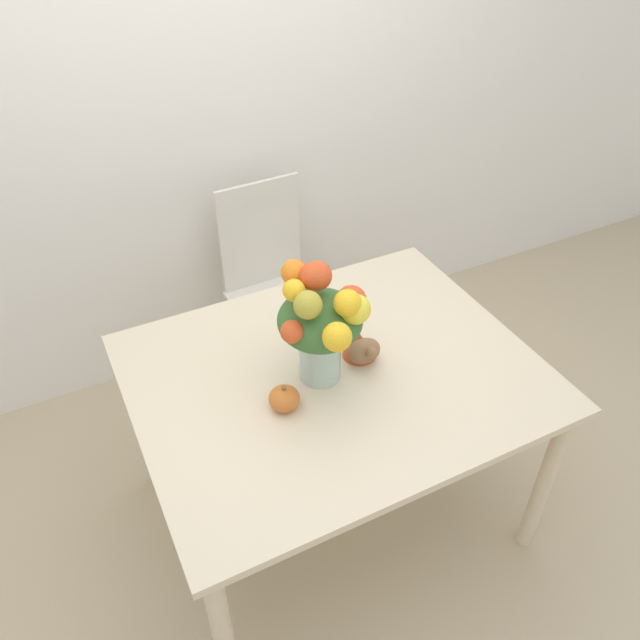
{
  "coord_description": "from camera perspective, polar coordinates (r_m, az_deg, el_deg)",
  "views": [
    {
      "loc": [
        -0.73,
        -1.34,
        2.22
      ],
      "look_at": [
        -0.05,
        0.01,
        1.01
      ],
      "focal_mm": 35.0,
      "sensor_mm": 36.0,
      "label": 1
    }
  ],
  "objects": [
    {
      "name": "wall_back",
      "position": [
        2.77,
        -10.76,
        20.0
      ],
      "size": [
        8.0,
        0.06,
        2.7
      ],
      "color": "white",
      "rests_on": "ground_plane"
    },
    {
      "name": "flower_vase",
      "position": [
        1.92,
        0.14,
        -0.22
      ],
      "size": [
        0.29,
        0.33,
        0.42
      ],
      "color": "#B2CCBC",
      "rests_on": "dining_table"
    },
    {
      "name": "dining_table",
      "position": [
        2.16,
        1.34,
        -6.45
      ],
      "size": [
        1.33,
        1.06,
        0.77
      ],
      "color": "beige",
      "rests_on": "ground_plane"
    },
    {
      "name": "ground_plane",
      "position": [
        2.69,
        1.12,
        -16.72
      ],
      "size": [
        12.0,
        12.0,
        0.0
      ],
      "primitive_type": "plane",
      "color": "tan"
    },
    {
      "name": "turkey_figurine",
      "position": [
        2.12,
        3.81,
        -2.5
      ],
      "size": [
        0.12,
        0.16,
        0.09
      ],
      "color": "#936642",
      "rests_on": "dining_table"
    },
    {
      "name": "dining_chair_near_window",
      "position": [
        2.94,
        -4.24,
        3.08
      ],
      "size": [
        0.44,
        0.44,
        0.98
      ],
      "rotation": [
        0.0,
        0.0,
        0.04
      ],
      "color": "silver",
      "rests_on": "ground_plane"
    },
    {
      "name": "pumpkin",
      "position": [
        1.95,
        -3.29,
        -7.16
      ],
      "size": [
        0.1,
        0.1,
        0.09
      ],
      "color": "orange",
      "rests_on": "dining_table"
    }
  ]
}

